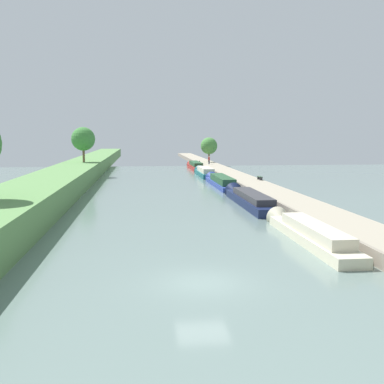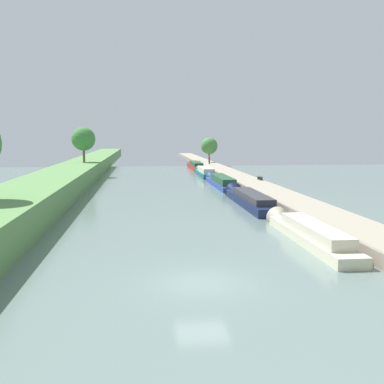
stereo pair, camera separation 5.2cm
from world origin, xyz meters
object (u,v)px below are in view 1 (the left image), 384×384
at_px(person_walking, 209,160).
at_px(park_bench, 260,177).
at_px(narrowboat_red, 195,166).
at_px(narrowboat_cream, 307,232).
at_px(mooring_bollard_far, 200,162).
at_px(narrowboat_blue, 220,181).
at_px(narrowboat_navy, 249,199).
at_px(narrowboat_teal, 204,172).

bearing_deg(person_walking, park_bench, -86.78).
xyz_separation_m(narrowboat_red, person_walking, (3.19, 1.91, 1.09)).
bearing_deg(narrowboat_cream, narrowboat_red, 89.94).
bearing_deg(mooring_bollard_far, narrowboat_blue, -93.03).
distance_m(narrowboat_navy, person_walking, 49.42).
xyz_separation_m(narrowboat_navy, mooring_bollard_far, (2.07, 54.24, 0.52)).
bearing_deg(narrowboat_blue, narrowboat_teal, 90.33).
height_order(mooring_bollard_far, park_bench, park_bench).
bearing_deg(narrowboat_teal, park_bench, -71.90).
distance_m(narrowboat_teal, narrowboat_red, 15.49).
relative_size(narrowboat_cream, park_bench, 8.96).
bearing_deg(narrowboat_blue, person_walking, 84.15).
bearing_deg(narrowboat_red, mooring_bollard_far, 75.01).
bearing_deg(narrowboat_blue, park_bench, -12.01).
bearing_deg(narrowboat_teal, person_walking, 78.87).
relative_size(narrowboat_teal, mooring_bollard_far, 28.57).
distance_m(narrowboat_navy, narrowboat_blue, 16.72).
relative_size(narrowboat_navy, narrowboat_blue, 0.99).
bearing_deg(mooring_bollard_far, narrowboat_teal, -95.31).
height_order(narrowboat_teal, person_walking, person_walking).
height_order(narrowboat_teal, narrowboat_red, narrowboat_red).
relative_size(narrowboat_cream, mooring_bollard_far, 29.87).
distance_m(narrowboat_teal, mooring_bollard_far, 22.46).
height_order(narrowboat_blue, person_walking, person_walking).
bearing_deg(narrowboat_cream, narrowboat_teal, 90.21).
height_order(narrowboat_cream, narrowboat_red, narrowboat_red).
bearing_deg(narrowboat_red, park_bench, -80.92).
relative_size(narrowboat_red, person_walking, 9.08).
bearing_deg(narrowboat_red, narrowboat_cream, -90.06).
distance_m(narrowboat_navy, narrowboat_teal, 31.88).
bearing_deg(mooring_bollard_far, narrowboat_red, -104.99).
bearing_deg(park_bench, mooring_bollard_far, 94.80).
bearing_deg(person_walking, narrowboat_teal, -101.13).
relative_size(narrowboat_red, park_bench, 10.05).
bearing_deg(narrowboat_blue, narrowboat_red, 89.72).
bearing_deg(person_walking, mooring_bollard_far, 105.22).
distance_m(narrowboat_blue, mooring_bollard_far, 37.58).
xyz_separation_m(narrowboat_cream, narrowboat_blue, (-0.08, 32.39, 0.03)).
bearing_deg(narrowboat_red, narrowboat_navy, -90.28).
relative_size(narrowboat_blue, person_walking, 9.42).
relative_size(narrowboat_navy, mooring_bollard_far, 34.33).
distance_m(person_walking, park_bench, 33.74).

